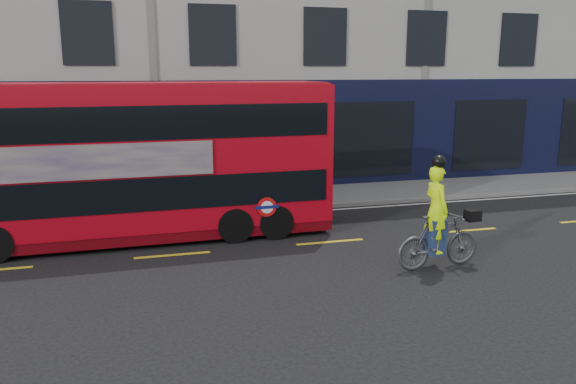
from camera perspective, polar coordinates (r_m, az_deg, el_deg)
name	(u,v)px	position (r m, az deg, el deg)	size (l,w,h in m)	color
ground	(177,277)	(12.40, -11.18, -8.46)	(120.00, 120.00, 0.00)	black
pavement	(162,205)	(18.61, -12.69, -1.33)	(60.00, 3.00, 0.12)	slate
kerb	(164,217)	(17.15, -12.44, -2.46)	(60.00, 0.12, 0.13)	slate
road_edge_line	(165,221)	(16.88, -12.38, -2.91)	(58.00, 0.10, 0.01)	silver
lane_dashes	(173,255)	(13.81, -11.65, -6.29)	(58.00, 0.12, 0.01)	gold
bus	(137,161)	(14.89, -15.10, 3.09)	(10.08, 2.49, 4.04)	#AC0614
cyclist	(438,231)	(12.89, 15.00, -3.86)	(2.09, 0.74, 2.56)	#494B4E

